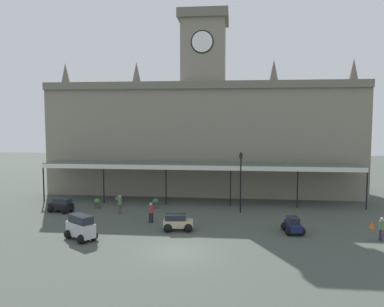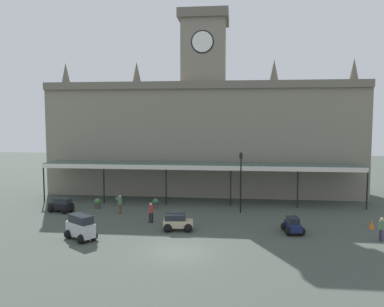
{
  "view_description": "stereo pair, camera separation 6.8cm",
  "coord_description": "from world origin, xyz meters",
  "px_view_note": "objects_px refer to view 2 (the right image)",
  "views": [
    {
      "loc": [
        3.43,
        -23.86,
        8.45
      ],
      "look_at": [
        0.0,
        8.06,
        5.63
      ],
      "focal_mm": 36.18,
      "sensor_mm": 36.0,
      "label": 1
    },
    {
      "loc": [
        3.5,
        -23.85,
        8.45
      ],
      "look_at": [
        0.0,
        8.06,
        5.63
      ],
      "focal_mm": 36.18,
      "sensor_mm": 36.0,
      "label": 2
    }
  ],
  "objects_px": {
    "car_navy_sedan": "(293,226)",
    "pedestrian_beside_cars": "(382,228)",
    "pedestrian_crossing_forecourt": "(151,212)",
    "car_silver_van": "(81,228)",
    "pedestrian_near_entrance": "(120,203)",
    "car_beige_estate": "(178,223)",
    "planter_near_kerb": "(97,203)",
    "planter_forecourt_centre": "(156,203)",
    "victorian_lamppost": "(241,176)",
    "planter_by_canopy": "(119,201)",
    "car_black_estate": "(61,206)",
    "traffic_cone": "(372,224)"
  },
  "relations": [
    {
      "from": "car_navy_sedan",
      "to": "pedestrian_beside_cars",
      "type": "height_order",
      "value": "pedestrian_beside_cars"
    },
    {
      "from": "pedestrian_crossing_forecourt",
      "to": "car_silver_van",
      "type": "bearing_deg",
      "value": -128.79
    },
    {
      "from": "pedestrian_near_entrance",
      "to": "car_beige_estate",
      "type": "bearing_deg",
      "value": -38.84
    },
    {
      "from": "planter_near_kerb",
      "to": "planter_forecourt_centre",
      "type": "bearing_deg",
      "value": 6.02
    },
    {
      "from": "car_silver_van",
      "to": "planter_near_kerb",
      "type": "bearing_deg",
      "value": 103.28
    },
    {
      "from": "victorian_lamppost",
      "to": "pedestrian_crossing_forecourt",
      "type": "bearing_deg",
      "value": -149.79
    },
    {
      "from": "planter_near_kerb",
      "to": "victorian_lamppost",
      "type": "bearing_deg",
      "value": -0.94
    },
    {
      "from": "pedestrian_near_entrance",
      "to": "planter_near_kerb",
      "type": "xyz_separation_m",
      "value": [
        -2.75,
        1.71,
        -0.42
      ]
    },
    {
      "from": "planter_by_canopy",
      "to": "planter_forecourt_centre",
      "type": "xyz_separation_m",
      "value": [
        3.86,
        -0.75,
        0.0
      ]
    },
    {
      "from": "car_beige_estate",
      "to": "car_black_estate",
      "type": "height_order",
      "value": "same"
    },
    {
      "from": "car_silver_van",
      "to": "pedestrian_near_entrance",
      "type": "distance_m",
      "value": 7.76
    },
    {
      "from": "car_silver_van",
      "to": "pedestrian_beside_cars",
      "type": "relative_size",
      "value": 1.54
    },
    {
      "from": "pedestrian_crossing_forecourt",
      "to": "victorian_lamppost",
      "type": "height_order",
      "value": "victorian_lamppost"
    },
    {
      "from": "car_navy_sedan",
      "to": "victorian_lamppost",
      "type": "xyz_separation_m",
      "value": [
        -3.8,
        5.97,
        2.89
      ]
    },
    {
      "from": "pedestrian_crossing_forecourt",
      "to": "traffic_cone",
      "type": "relative_size",
      "value": 2.42
    },
    {
      "from": "victorian_lamppost",
      "to": "planter_by_canopy",
      "type": "height_order",
      "value": "victorian_lamppost"
    },
    {
      "from": "car_black_estate",
      "to": "planter_by_canopy",
      "type": "bearing_deg",
      "value": 35.23
    },
    {
      "from": "pedestrian_crossing_forecourt",
      "to": "planter_by_canopy",
      "type": "bearing_deg",
      "value": 127.74
    },
    {
      "from": "victorian_lamppost",
      "to": "pedestrian_near_entrance",
      "type": "bearing_deg",
      "value": -172.16
    },
    {
      "from": "planter_forecourt_centre",
      "to": "pedestrian_crossing_forecourt",
      "type": "bearing_deg",
      "value": -82.56
    },
    {
      "from": "car_black_estate",
      "to": "planter_by_canopy",
      "type": "distance_m",
      "value": 5.43
    },
    {
      "from": "car_silver_van",
      "to": "planter_forecourt_centre",
      "type": "height_order",
      "value": "car_silver_van"
    },
    {
      "from": "car_beige_estate",
      "to": "planter_near_kerb",
      "type": "relative_size",
      "value": 2.43
    },
    {
      "from": "planter_by_canopy",
      "to": "traffic_cone",
      "type": "bearing_deg",
      "value": -14.59
    },
    {
      "from": "pedestrian_beside_cars",
      "to": "planter_near_kerb",
      "type": "height_order",
      "value": "pedestrian_beside_cars"
    },
    {
      "from": "pedestrian_crossing_forecourt",
      "to": "planter_forecourt_centre",
      "type": "xyz_separation_m",
      "value": [
        -0.67,
        5.09,
        -0.42
      ]
    },
    {
      "from": "car_beige_estate",
      "to": "traffic_cone",
      "type": "height_order",
      "value": "car_beige_estate"
    },
    {
      "from": "planter_near_kerb",
      "to": "car_beige_estate",
      "type": "bearing_deg",
      "value": -36.77
    },
    {
      "from": "car_black_estate",
      "to": "traffic_cone",
      "type": "relative_size",
      "value": 3.48
    },
    {
      "from": "car_silver_van",
      "to": "car_beige_estate",
      "type": "distance_m",
      "value": 7.12
    },
    {
      "from": "pedestrian_beside_cars",
      "to": "planter_forecourt_centre",
      "type": "distance_m",
      "value": 19.43
    },
    {
      "from": "car_silver_van",
      "to": "car_beige_estate",
      "type": "bearing_deg",
      "value": 24.44
    },
    {
      "from": "pedestrian_near_entrance",
      "to": "planter_near_kerb",
      "type": "bearing_deg",
      "value": 148.1
    },
    {
      "from": "pedestrian_near_entrance",
      "to": "planter_by_canopy",
      "type": "relative_size",
      "value": 1.74
    },
    {
      "from": "car_silver_van",
      "to": "planter_forecourt_centre",
      "type": "distance_m",
      "value": 10.57
    },
    {
      "from": "car_beige_estate",
      "to": "pedestrian_beside_cars",
      "type": "bearing_deg",
      "value": -3.89
    },
    {
      "from": "car_beige_estate",
      "to": "car_navy_sedan",
      "type": "relative_size",
      "value": 1.1
    },
    {
      "from": "car_beige_estate",
      "to": "victorian_lamppost",
      "type": "bearing_deg",
      "value": 52.3
    },
    {
      "from": "car_silver_van",
      "to": "pedestrian_near_entrance",
      "type": "relative_size",
      "value": 1.54
    },
    {
      "from": "car_beige_estate",
      "to": "pedestrian_beside_cars",
      "type": "distance_m",
      "value": 14.54
    },
    {
      "from": "pedestrian_crossing_forecourt",
      "to": "planter_near_kerb",
      "type": "height_order",
      "value": "pedestrian_crossing_forecourt"
    },
    {
      "from": "car_beige_estate",
      "to": "pedestrian_near_entrance",
      "type": "distance_m",
      "value": 7.66
    },
    {
      "from": "car_black_estate",
      "to": "planter_by_canopy",
      "type": "xyz_separation_m",
      "value": [
        4.44,
        3.13,
        -0.07
      ]
    },
    {
      "from": "planter_forecourt_centre",
      "to": "traffic_cone",
      "type": "bearing_deg",
      "value": -15.35
    },
    {
      "from": "car_beige_estate",
      "to": "pedestrian_beside_cars",
      "type": "xyz_separation_m",
      "value": [
        14.5,
        -0.99,
        0.34
      ]
    },
    {
      "from": "car_navy_sedan",
      "to": "pedestrian_beside_cars",
      "type": "relative_size",
      "value": 1.28
    },
    {
      "from": "car_navy_sedan",
      "to": "planter_near_kerb",
      "type": "xyz_separation_m",
      "value": [
        -17.36,
        6.19,
        -0.01
      ]
    },
    {
      "from": "pedestrian_near_entrance",
      "to": "pedestrian_crossing_forecourt",
      "type": "relative_size",
      "value": 1.0
    },
    {
      "from": "car_navy_sedan",
      "to": "victorian_lamppost",
      "type": "relative_size",
      "value": 0.39
    },
    {
      "from": "pedestrian_crossing_forecourt",
      "to": "victorian_lamppost",
      "type": "xyz_separation_m",
      "value": [
        7.36,
        4.29,
        2.48
      ]
    }
  ]
}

